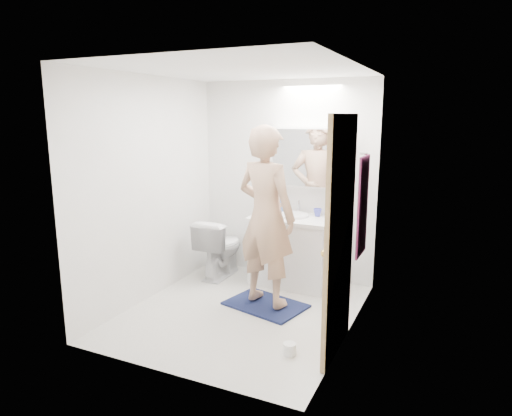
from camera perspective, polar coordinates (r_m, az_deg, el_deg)
The scene contains 23 objects.
floor at distance 4.76m, azimuth -1.85°, elevation -13.00°, with size 2.50×2.50×0.00m, color silver.
ceiling at distance 4.34m, azimuth -2.07°, elevation 17.15°, with size 2.50×2.50×0.00m, color white.
wall_back at distance 5.52m, azimuth 3.87°, elevation 3.48°, with size 2.50×2.50×0.00m, color white.
wall_front at distance 3.35m, azimuth -11.58°, elevation -2.15°, with size 2.50×2.50×0.00m, color white.
wall_left at distance 4.98m, azimuth -13.36°, elevation 2.28°, with size 2.50×2.50×0.00m, color white.
wall_right at distance 4.03m, azimuth 12.18°, elevation 0.17°, with size 2.50×2.50×0.00m, color white.
vanity_cabinet at distance 5.38m, azimuth 4.54°, elevation -5.61°, with size 0.90×0.55×0.78m, color white.
countertop at distance 5.27m, azimuth 4.61°, elevation -1.35°, with size 0.95×0.58×0.04m, color white.
sink_basin at distance 5.29m, azimuth 4.73°, elevation -0.92°, with size 0.36×0.36×0.03m, color white.
faucet at distance 5.45m, azimuth 5.42°, elevation 0.15°, with size 0.02×0.02×0.16m, color #B8B8BD.
medicine_cabinet at distance 5.32m, azimuth 6.66°, elevation 6.37°, with size 0.88×0.14×0.70m, color white.
mirror_panel at distance 5.25m, azimuth 6.40°, elevation 6.30°, with size 0.84×0.01×0.66m, color silver.
toilet at distance 5.65m, azimuth -4.57°, elevation -4.98°, with size 0.41×0.72×0.74m, color white.
bath_rug at distance 4.88m, azimuth 1.23°, elevation -12.16°, with size 0.80×0.55×0.02m, color #162045.
person at distance 4.58m, azimuth 1.28°, elevation -1.09°, with size 0.68×0.44×1.85m, color tan.
door at distance 3.75m, azimuth 10.56°, elevation -3.78°, with size 0.04×0.80×2.00m, color tan.
door_knob at distance 3.49m, azimuth 8.67°, elevation -5.72°, with size 0.06×0.06×0.06m, color gold.
towel at distance 4.58m, azimuth 13.37°, elevation 0.21°, with size 0.02×0.42×1.00m, color #101235.
towel_hook at distance 4.51m, azimuth 13.52°, elevation 6.71°, with size 0.02×0.02×0.07m, color silver.
soap_bottle_a at distance 5.49m, azimuth 2.06°, elevation 0.61°, with size 0.09×0.09×0.22m, color beige.
soap_bottle_b at distance 5.49m, azimuth 3.06°, elevation 0.36°, with size 0.08×0.08×0.18m, color #5677B9.
toothbrush_cup at distance 5.33m, azimuth 7.81°, elevation -0.57°, with size 0.10×0.10×0.09m, color #4046C1.
toilet_paper_roll at distance 3.99m, azimuth 4.27°, elevation -17.39°, with size 0.11×0.11×0.10m, color white.
Camera 1 is at (1.94, -3.86, 1.99)m, focal length 31.56 mm.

